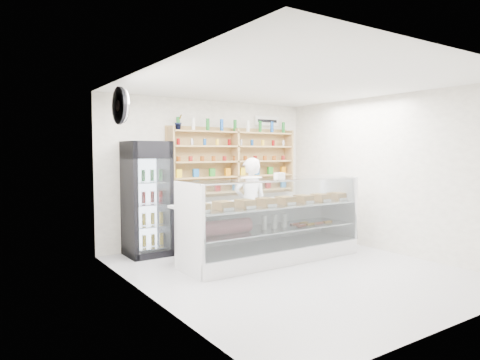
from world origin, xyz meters
TOP-DOWN VIEW (x-y plane):
  - room at (0.00, 0.00)m, footprint 5.00×5.00m
  - display_counter at (0.13, 0.67)m, footprint 3.12×0.93m
  - shop_worker at (0.27, 1.49)m, footprint 0.69×0.54m
  - drinks_cooler at (-1.45, 2.13)m, footprint 0.71×0.69m
  - wall_shelving at (0.50, 2.34)m, footprint 2.84×0.28m
  - potted_plant at (-0.74, 2.34)m, footprint 0.20×0.18m
  - security_mirror at (-2.17, 1.20)m, footprint 0.15×0.50m
  - wall_sign at (1.40, 2.47)m, footprint 0.62×0.03m

SIDE VIEW (x-z plane):
  - display_counter at x=0.13m, z-range -0.31..1.05m
  - shop_worker at x=0.27m, z-range 0.00..1.69m
  - drinks_cooler at x=-1.45m, z-range 0.00..1.98m
  - room at x=0.00m, z-range -1.10..3.90m
  - wall_shelving at x=0.50m, z-range 0.93..2.26m
  - potted_plant at x=-0.74m, z-range 2.20..2.49m
  - security_mirror at x=-2.17m, z-range 2.20..2.70m
  - wall_sign at x=1.40m, z-range 2.35..2.55m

